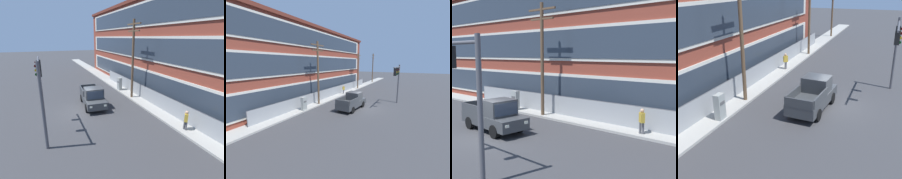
{
  "view_description": "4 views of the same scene",
  "coord_description": "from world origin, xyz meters",
  "views": [
    {
      "loc": [
        15.54,
        -3.18,
        6.89
      ],
      "look_at": [
        1.51,
        2.52,
        2.32
      ],
      "focal_mm": 28.0,
      "sensor_mm": 36.0,
      "label": 1
    },
    {
      "loc": [
        -18.29,
        -5.97,
        5.9
      ],
      "look_at": [
        0.03,
        3.97,
        2.16
      ],
      "focal_mm": 24.0,
      "sensor_mm": 36.0,
      "label": 2
    },
    {
      "loc": [
        13.86,
        -8.93,
        4.9
      ],
      "look_at": [
        2.35,
        4.32,
        2.66
      ],
      "focal_mm": 45.0,
      "sensor_mm": 36.0,
      "label": 3
    },
    {
      "loc": [
        -17.69,
        -3.32,
        7.94
      ],
      "look_at": [
        -1.94,
        2.66,
        1.56
      ],
      "focal_mm": 45.0,
      "sensor_mm": 36.0,
      "label": 4
    }
  ],
  "objects": [
    {
      "name": "ground_plane",
      "position": [
        0.0,
        0.0,
        0.0
      ],
      "size": [
        160.0,
        160.0,
        0.0
      ],
      "primitive_type": "plane",
      "color": "#38383A"
    },
    {
      "name": "sidewalk_building_side",
      "position": [
        0.0,
        6.9,
        0.08
      ],
      "size": [
        80.0,
        2.15,
        0.16
      ],
      "primitive_type": "cube",
      "color": "#9E9B93",
      "rests_on": "ground"
    },
    {
      "name": "brick_mill_building",
      "position": [
        -1.69,
        13.76,
        5.69
      ],
      "size": [
        41.65,
        12.17,
        11.35
      ],
      "color": "brown",
      "rests_on": "ground"
    },
    {
      "name": "chain_link_fence",
      "position": [
        4.38,
        7.24,
        0.84
      ],
      "size": [
        30.88,
        0.06,
        1.64
      ],
      "color": "gray",
      "rests_on": "ground"
    },
    {
      "name": "traffic_signal_mast",
      "position": [
        3.45,
        -3.38,
        3.99
      ],
      "size": [
        5.25,
        0.43,
        5.62
      ],
      "color": "#4C4C51",
      "rests_on": "ground"
    },
    {
      "name": "pickup_truck_dark_grey",
      "position": [
        -0.93,
        1.36,
        0.97
      ],
      "size": [
        5.16,
        2.26,
        2.1
      ],
      "color": "#383A3D",
      "rests_on": "ground"
    },
    {
      "name": "utility_pole_near_corner",
      "position": [
        -1.52,
        6.23,
        4.86
      ],
      "size": [
        2.73,
        0.26,
        8.71
      ],
      "color": "brown",
      "rests_on": "ground"
    },
    {
      "name": "utility_pole_midblock",
      "position": [
        13.48,
        6.17,
        4.42
      ],
      "size": [
        2.38,
        0.26,
        7.97
      ],
      "color": "brown",
      "rests_on": "ground"
    },
    {
      "name": "utility_pole_far_east",
      "position": [
        26.12,
        6.38,
        4.65
      ],
      "size": [
        2.02,
        0.26,
        8.51
      ],
      "color": "brown",
      "rests_on": "ground"
    },
    {
      "name": "electrical_cabinet",
      "position": [
        -4.74,
        6.15,
        0.89
      ],
      "size": [
        0.66,
        0.44,
        1.77
      ],
      "color": "#939993",
      "rests_on": "ground"
    },
    {
      "name": "pedestrian_near_cabinet",
      "position": [
        6.68,
        6.39,
        0.97
      ],
      "size": [
        0.45,
        0.45,
        1.69
      ],
      "color": "#4C4C51",
      "rests_on": "ground"
    }
  ]
}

